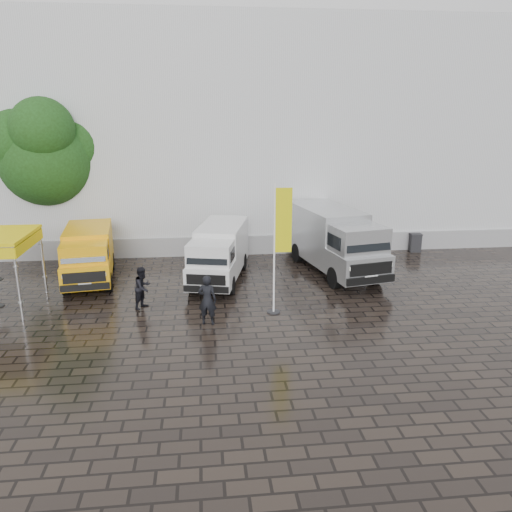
{
  "coord_description": "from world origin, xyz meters",
  "views": [
    {
      "loc": [
        -2.61,
        -17.45,
        7.25
      ],
      "look_at": [
        -0.49,
        2.2,
        1.55
      ],
      "focal_mm": 35.0,
      "sensor_mm": 36.0,
      "label": 1
    }
  ],
  "objects_px": {
    "van_yellow": "(89,256)",
    "van_silver": "(334,242)",
    "van_white": "(219,254)",
    "person_tent": "(143,288)",
    "flagpole": "(279,242)",
    "person_front": "(207,300)",
    "wheelie_bin": "(415,242)"
  },
  "relations": [
    {
      "from": "van_yellow",
      "to": "van_silver",
      "type": "relative_size",
      "value": 0.75
    },
    {
      "from": "van_white",
      "to": "person_tent",
      "type": "height_order",
      "value": "van_white"
    },
    {
      "from": "van_silver",
      "to": "flagpole",
      "type": "relative_size",
      "value": 1.37
    },
    {
      "from": "van_yellow",
      "to": "flagpole",
      "type": "relative_size",
      "value": 1.02
    },
    {
      "from": "van_silver",
      "to": "flagpole",
      "type": "xyz_separation_m",
      "value": [
        -3.33,
        -4.69,
        1.27
      ]
    },
    {
      "from": "person_front",
      "to": "person_tent",
      "type": "height_order",
      "value": "person_front"
    },
    {
      "from": "wheelie_bin",
      "to": "person_front",
      "type": "xyz_separation_m",
      "value": [
        -11.3,
        -8.51,
        0.42
      ]
    },
    {
      "from": "van_white",
      "to": "flagpole",
      "type": "bearing_deg",
      "value": -49.99
    },
    {
      "from": "van_white",
      "to": "wheelie_bin",
      "type": "distance_m",
      "value": 11.34
    },
    {
      "from": "van_yellow",
      "to": "person_front",
      "type": "bearing_deg",
      "value": -53.55
    },
    {
      "from": "person_front",
      "to": "person_tent",
      "type": "relative_size",
      "value": 1.12
    },
    {
      "from": "flagpole",
      "to": "person_tent",
      "type": "bearing_deg",
      "value": 168.79
    },
    {
      "from": "wheelie_bin",
      "to": "person_tent",
      "type": "relative_size",
      "value": 0.6
    },
    {
      "from": "van_yellow",
      "to": "person_tent",
      "type": "distance_m",
      "value": 4.44
    },
    {
      "from": "van_white",
      "to": "wheelie_bin",
      "type": "relative_size",
      "value": 5.61
    },
    {
      "from": "van_yellow",
      "to": "van_silver",
      "type": "xyz_separation_m",
      "value": [
        11.13,
        0.19,
        0.3
      ]
    },
    {
      "from": "wheelie_bin",
      "to": "van_white",
      "type": "bearing_deg",
      "value": -152.97
    },
    {
      "from": "person_front",
      "to": "flagpole",
      "type": "bearing_deg",
      "value": -149.8
    },
    {
      "from": "flagpole",
      "to": "person_front",
      "type": "relative_size",
      "value": 2.69
    },
    {
      "from": "van_white",
      "to": "person_tent",
      "type": "bearing_deg",
      "value": -122.13
    },
    {
      "from": "van_white",
      "to": "flagpole",
      "type": "relative_size",
      "value": 1.13
    },
    {
      "from": "flagpole",
      "to": "person_tent",
      "type": "distance_m",
      "value": 5.53
    },
    {
      "from": "van_silver",
      "to": "person_front",
      "type": "distance_m",
      "value": 8.15
    },
    {
      "from": "van_white",
      "to": "van_silver",
      "type": "xyz_separation_m",
      "value": [
        5.39,
        0.66,
        0.25
      ]
    },
    {
      "from": "person_tent",
      "to": "van_yellow",
      "type": "bearing_deg",
      "value": 68.91
    },
    {
      "from": "person_front",
      "to": "van_yellow",
      "type": "bearing_deg",
      "value": -32.5
    },
    {
      "from": "van_white",
      "to": "flagpole",
      "type": "xyz_separation_m",
      "value": [
        2.06,
        -4.03,
        1.53
      ]
    },
    {
      "from": "van_yellow",
      "to": "person_tent",
      "type": "height_order",
      "value": "van_yellow"
    },
    {
      "from": "wheelie_bin",
      "to": "person_front",
      "type": "bearing_deg",
      "value": -134.97
    },
    {
      "from": "van_white",
      "to": "person_front",
      "type": "bearing_deg",
      "value": -84.17
    },
    {
      "from": "van_white",
      "to": "wheelie_bin",
      "type": "bearing_deg",
      "value": 31.94
    },
    {
      "from": "flagpole",
      "to": "person_front",
      "type": "xyz_separation_m",
      "value": [
        -2.66,
        -0.8,
        -1.82
      ]
    }
  ]
}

